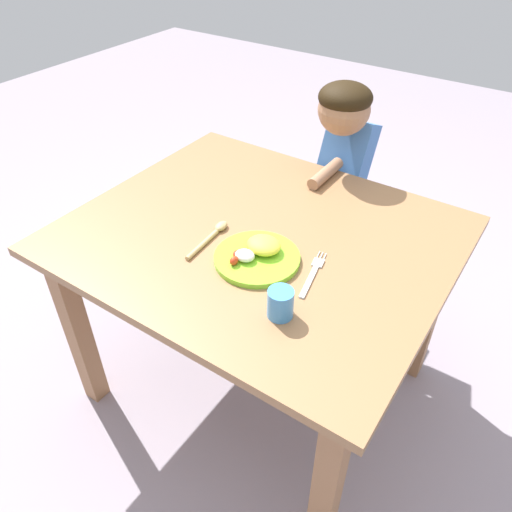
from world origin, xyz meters
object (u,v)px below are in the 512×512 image
fork (313,274)px  spoon (213,235)px  person (342,187)px  plate (258,255)px  drinking_cup (280,303)px

fork → spoon: spoon is taller
fork → person: bearing=6.4°
plate → fork: size_ratio=1.20×
fork → drinking_cup: (0.01, -0.19, 0.04)m
spoon → person: (0.12, 0.68, -0.12)m
spoon → person: size_ratio=0.20×
fork → spoon: size_ratio=0.99×
plate → fork: 0.17m
fork → person: person is taller
plate → drinking_cup: (0.17, -0.16, 0.02)m
plate → fork: plate is taller
fork → drinking_cup: 0.19m
drinking_cup → person: person is taller
spoon → plate: bearing=-98.9°
spoon → fork: bearing=-91.7°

